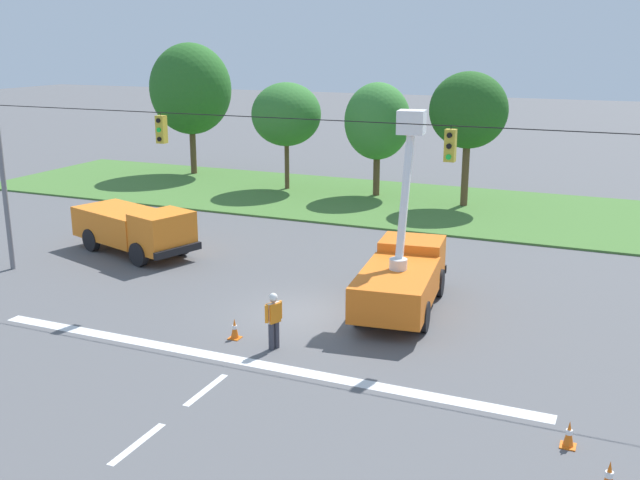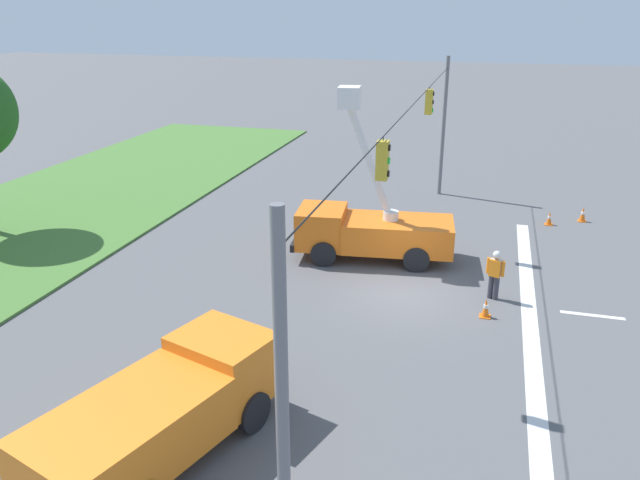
# 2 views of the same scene
# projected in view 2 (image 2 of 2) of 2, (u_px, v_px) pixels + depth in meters

# --- Properties ---
(ground_plane) EXTENTS (200.00, 200.00, 0.00)m
(ground_plane) POSITION_uv_depth(u_px,v_px,m) (403.00, 293.00, 22.03)
(ground_plane) COLOR #565659
(lane_markings) EXTENTS (17.60, 15.25, 0.01)m
(lane_markings) POSITION_uv_depth(u_px,v_px,m) (576.00, 313.00, 20.59)
(lane_markings) COLOR silver
(lane_markings) RESTS_ON ground
(signal_gantry) EXTENTS (26.20, 0.33, 7.20)m
(signal_gantry) POSITION_uv_depth(u_px,v_px,m) (409.00, 177.00, 20.48)
(signal_gantry) COLOR slate
(signal_gantry) RESTS_ON ground
(utility_truck_bucket_lift) EXTENTS (3.05, 6.49, 6.75)m
(utility_truck_bucket_lift) POSITION_uv_depth(u_px,v_px,m) (370.00, 228.00, 24.67)
(utility_truck_bucket_lift) COLOR orange
(utility_truck_bucket_lift) RESTS_ON ground
(utility_truck_support_near) EXTENTS (6.58, 4.15, 2.10)m
(utility_truck_support_near) POSITION_uv_depth(u_px,v_px,m) (164.00, 409.00, 13.76)
(utility_truck_support_near) COLOR orange
(utility_truck_support_near) RESTS_ON ground
(road_worker) EXTENTS (0.38, 0.61, 1.77)m
(road_worker) POSITION_uv_depth(u_px,v_px,m) (495.00, 272.00, 21.30)
(road_worker) COLOR #383842
(road_worker) RESTS_ON ground
(traffic_cone_foreground_left) EXTENTS (0.36, 0.36, 0.72)m
(traffic_cone_foreground_left) POSITION_uv_depth(u_px,v_px,m) (583.00, 214.00, 29.28)
(traffic_cone_foreground_left) COLOR orange
(traffic_cone_foreground_left) RESTS_ON ground
(traffic_cone_mid_left) EXTENTS (0.36, 0.36, 0.66)m
(traffic_cone_mid_left) POSITION_uv_depth(u_px,v_px,m) (486.00, 308.00, 20.26)
(traffic_cone_mid_left) COLOR orange
(traffic_cone_mid_left) RESTS_ON ground
(traffic_cone_mid_right) EXTENTS (0.36, 0.36, 0.65)m
(traffic_cone_mid_right) POSITION_uv_depth(u_px,v_px,m) (549.00, 218.00, 28.84)
(traffic_cone_mid_right) COLOR orange
(traffic_cone_mid_right) RESTS_ON ground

